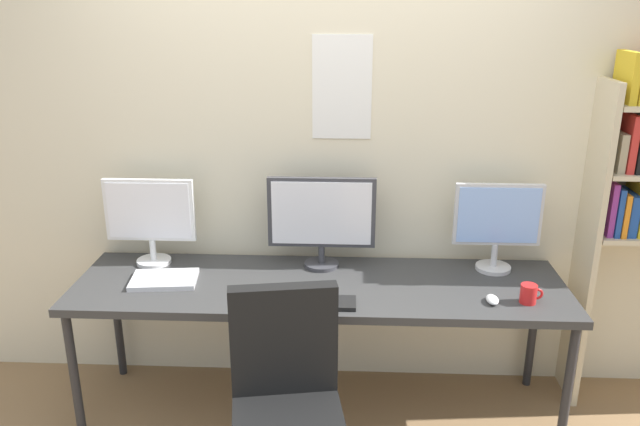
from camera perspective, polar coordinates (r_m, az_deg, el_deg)
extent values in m
cube|color=beige|center=(3.33, 0.30, 5.49)|extent=(4.83, 0.10, 2.60)
cube|color=white|center=(3.21, 2.01, 11.31)|extent=(0.30, 0.01, 0.52)
cube|color=#333333|center=(3.13, -0.04, -6.72)|extent=(2.43, 0.68, 0.04)
cylinder|color=#262628|center=(3.32, -21.40, -13.79)|extent=(0.04, 0.04, 0.70)
cylinder|color=#262628|center=(3.23, 21.55, -14.87)|extent=(0.04, 0.04, 0.70)
cylinder|color=#262628|center=(3.78, -17.94, -9.19)|extent=(0.04, 0.04, 0.70)
cylinder|color=#262628|center=(3.70, 18.79, -9.97)|extent=(0.04, 0.04, 0.70)
cube|color=beige|center=(3.50, 23.06, -2.99)|extent=(0.03, 0.28, 1.71)
cube|color=#8C338C|center=(3.46, 24.50, 0.66)|extent=(0.03, 0.22, 0.27)
cube|color=#1E4799|center=(3.47, 25.01, 0.42)|extent=(0.03, 0.22, 0.25)
cube|color=orange|center=(3.48, 25.47, 0.18)|extent=(0.02, 0.22, 0.22)
cube|color=#1E4799|center=(3.51, 26.03, 0.14)|extent=(0.04, 0.22, 0.21)
cube|color=gold|center=(3.51, 26.81, 0.72)|extent=(0.04, 0.22, 0.29)
cube|color=tan|center=(3.39, 25.21, 5.23)|extent=(0.04, 0.22, 0.19)
cube|color=red|center=(3.39, 25.99, 5.88)|extent=(0.03, 0.22, 0.28)
cube|color=black|center=(3.41, 26.61, 5.11)|extent=(0.04, 0.22, 0.19)
cube|color=gold|center=(3.33, 26.09, 11.05)|extent=(0.04, 0.22, 0.24)
cube|color=gold|center=(3.34, 26.78, 10.69)|extent=(0.04, 0.22, 0.21)
cube|color=black|center=(2.62, -2.90, -18.78)|extent=(0.51, 0.51, 0.08)
cube|color=black|center=(2.63, -3.31, -11.40)|extent=(0.45, 0.14, 0.48)
cylinder|color=silver|center=(3.46, -14.85, -4.24)|extent=(0.18, 0.18, 0.02)
cylinder|color=silver|center=(3.44, -14.94, -3.23)|extent=(0.03, 0.03, 0.11)
cube|color=silver|center=(3.37, -15.23, 0.28)|extent=(0.47, 0.03, 0.33)
cube|color=white|center=(3.35, -15.32, 0.19)|extent=(0.43, 0.01, 0.30)
cylinder|color=#38383D|center=(3.31, 0.13, -4.68)|extent=(0.18, 0.18, 0.02)
cylinder|color=#38383D|center=(3.28, 0.13, -3.78)|extent=(0.03, 0.03, 0.09)
cube|color=#38383D|center=(3.21, 0.14, 0.05)|extent=(0.55, 0.03, 0.37)
cube|color=white|center=(3.19, 0.13, -0.05)|extent=(0.51, 0.01, 0.33)
cylinder|color=silver|center=(3.39, 15.45, -4.80)|extent=(0.18, 0.18, 0.02)
cylinder|color=silver|center=(3.36, 15.55, -3.71)|extent=(0.03, 0.03, 0.12)
cube|color=silver|center=(3.29, 15.87, -0.13)|extent=(0.44, 0.03, 0.32)
cube|color=#8CB2F2|center=(3.28, 15.93, -0.22)|extent=(0.41, 0.01, 0.29)
cube|color=black|center=(2.91, -0.26, -8.15)|extent=(0.36, 0.13, 0.02)
ellipsoid|color=silver|center=(3.03, 15.39, -7.60)|extent=(0.06, 0.10, 0.03)
cube|color=silver|center=(3.22, -13.98, -5.89)|extent=(0.34, 0.25, 0.02)
cylinder|color=red|center=(3.07, 18.41, -6.98)|extent=(0.08, 0.08, 0.09)
torus|color=red|center=(3.08, 19.14, -6.97)|extent=(0.06, 0.01, 0.06)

